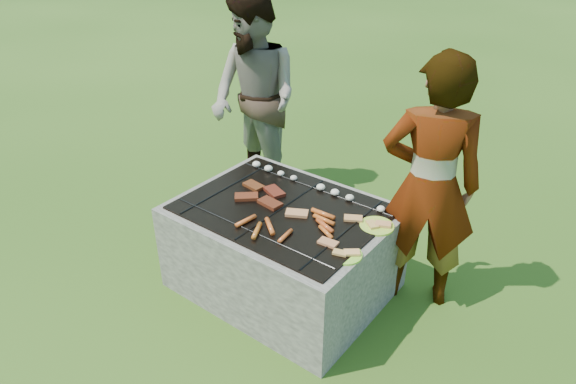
# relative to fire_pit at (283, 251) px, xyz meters

# --- Properties ---
(lawn) EXTENTS (60.00, 60.00, 0.00)m
(lawn) POSITION_rel_fire_pit_xyz_m (0.00, 0.00, -0.28)
(lawn) COLOR #254812
(lawn) RESTS_ON ground
(fire_pit) EXTENTS (1.30, 1.00, 0.62)m
(fire_pit) POSITION_rel_fire_pit_xyz_m (0.00, 0.00, 0.00)
(fire_pit) COLOR #A69C93
(fire_pit) RESTS_ON ground
(mushrooms) EXTENTS (1.05, 0.06, 0.04)m
(mushrooms) POSITION_rel_fire_pit_xyz_m (-0.06, 0.33, 0.35)
(mushrooms) COLOR #F2E6CD
(mushrooms) RESTS_ON fire_pit
(pork_slabs) EXTENTS (0.38, 0.31, 0.02)m
(pork_slabs) POSITION_rel_fire_pit_xyz_m (-0.20, 0.03, 0.34)
(pork_slabs) COLOR brown
(pork_slabs) RESTS_ON fire_pit
(sausages) EXTENTS (0.53, 0.47, 0.03)m
(sausages) POSITION_rel_fire_pit_xyz_m (0.18, -0.13, 0.34)
(sausages) COLOR orange
(sausages) RESTS_ON fire_pit
(bread_on_grate) EXTENTS (0.45, 0.39, 0.02)m
(bread_on_grate) POSITION_rel_fire_pit_xyz_m (0.27, -0.01, 0.34)
(bread_on_grate) COLOR tan
(bread_on_grate) RESTS_ON fire_pit
(plate_far) EXTENTS (0.27, 0.27, 0.03)m
(plate_far) POSITION_rel_fire_pit_xyz_m (0.56, 0.18, 0.33)
(plate_far) COLOR yellow
(plate_far) RESTS_ON fire_pit
(plate_near) EXTENTS (0.22, 0.22, 0.03)m
(plate_near) POSITION_rel_fire_pit_xyz_m (0.56, -0.17, 0.33)
(plate_near) COLOR #E3FF3C
(plate_near) RESTS_ON fire_pit
(cook) EXTENTS (0.70, 0.60, 1.62)m
(cook) POSITION_rel_fire_pit_xyz_m (0.74, 0.46, 0.53)
(cook) COLOR gray
(cook) RESTS_ON ground
(bystander) EXTENTS (0.95, 0.81, 1.71)m
(bystander) POSITION_rel_fire_pit_xyz_m (-0.98, 0.88, 0.57)
(bystander) COLOR gray
(bystander) RESTS_ON ground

